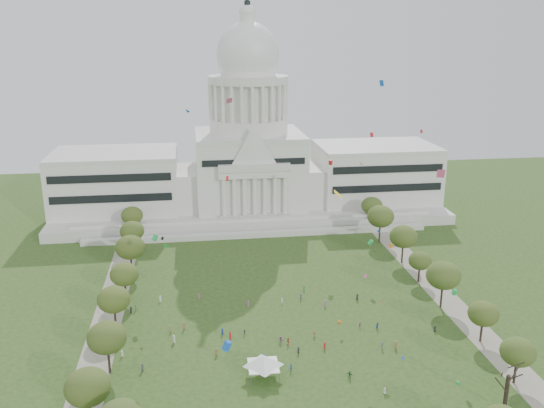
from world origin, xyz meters
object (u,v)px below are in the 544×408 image
Objects in this scene: capitol at (249,161)px; big_bare_tree at (509,373)px; person_0 at (435,329)px; event_tent at (263,361)px.

big_bare_tree is (38.00, -141.59, -13.62)m from capitol.
person_0 is (36.87, -109.13, -21.50)m from capitol.
big_bare_tree is 33.42m from person_0.
person_0 is (-1.13, 32.46, -7.88)m from big_bare_tree.
event_tent is (-9.66, -123.13, -18.19)m from capitol.
big_bare_tree is at bearing -74.98° from capitol.
capitol is at bearing 85.51° from event_tent.
event_tent is at bearing 158.82° from big_bare_tree.
event_tent is (-47.66, 18.46, -4.57)m from big_bare_tree.
person_0 is (46.53, 14.00, -3.31)m from event_tent.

